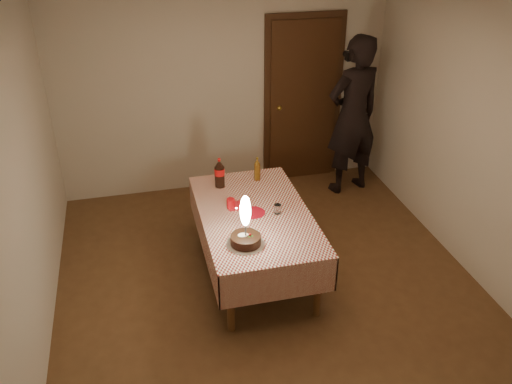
% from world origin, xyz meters
% --- Properties ---
extents(ground, '(4.00, 4.50, 0.01)m').
position_xyz_m(ground, '(0.00, 0.00, 0.00)').
color(ground, brown).
rests_on(ground, ground).
extents(room_shell, '(4.04, 4.54, 2.62)m').
position_xyz_m(room_shell, '(0.03, 0.08, 1.65)').
color(room_shell, beige).
rests_on(room_shell, ground).
extents(dining_table, '(1.02, 1.72, 0.70)m').
position_xyz_m(dining_table, '(-0.08, 0.33, 0.60)').
color(dining_table, brown).
rests_on(dining_table, ground).
extents(birthday_cake, '(0.33, 0.33, 0.48)m').
position_xyz_m(birthday_cake, '(-0.28, -0.15, 0.82)').
color(birthday_cake, white).
rests_on(birthday_cake, dining_table).
extents(red_plate, '(0.22, 0.22, 0.01)m').
position_xyz_m(red_plate, '(-0.09, 0.33, 0.70)').
color(red_plate, red).
rests_on(red_plate, dining_table).
extents(red_cup, '(0.08, 0.08, 0.10)m').
position_xyz_m(red_cup, '(-0.28, 0.47, 0.75)').
color(red_cup, '#B30C12').
rests_on(red_cup, dining_table).
extents(clear_cup, '(0.07, 0.07, 0.09)m').
position_xyz_m(clear_cup, '(0.12, 0.27, 0.74)').
color(clear_cup, white).
rests_on(clear_cup, dining_table).
extents(napkin_stack, '(0.15, 0.15, 0.02)m').
position_xyz_m(napkin_stack, '(-0.23, 0.48, 0.71)').
color(napkin_stack, red).
rests_on(napkin_stack, dining_table).
extents(cola_bottle, '(0.10, 0.10, 0.32)m').
position_xyz_m(cola_bottle, '(-0.31, 0.92, 0.85)').
color(cola_bottle, black).
rests_on(cola_bottle, dining_table).
extents(amber_bottle_right, '(0.06, 0.06, 0.26)m').
position_xyz_m(amber_bottle_right, '(0.10, 0.97, 0.82)').
color(amber_bottle_right, '#5D3B0F').
rests_on(amber_bottle_right, dining_table).
extents(photographer, '(0.81, 0.63, 1.96)m').
position_xyz_m(photographer, '(1.48, 1.75, 0.98)').
color(photographer, black).
rests_on(photographer, ground).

